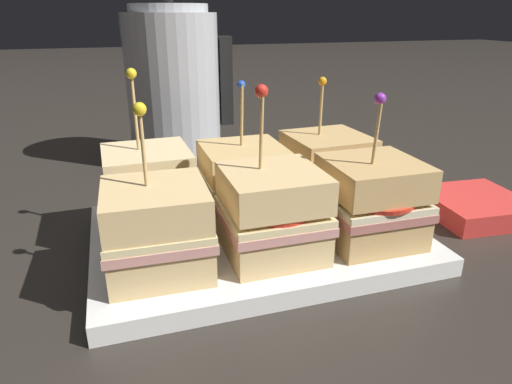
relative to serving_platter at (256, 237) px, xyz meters
name	(u,v)px	position (x,y,z in m)	size (l,w,h in m)	color
ground_plane	(256,245)	(0.00, 0.00, -0.01)	(6.00, 6.00, 0.00)	#2D2823
serving_platter	(256,237)	(0.00, 0.00, 0.00)	(0.33, 0.23, 0.02)	white
sandwich_front_left	(157,229)	(-0.10, -0.05, 0.05)	(0.09, 0.09, 0.15)	#DBB77A
sandwich_front_center	(271,213)	(0.00, -0.05, 0.05)	(0.09, 0.09, 0.16)	#DBB77A
sandwich_front_right	(371,201)	(0.10, -0.05, 0.05)	(0.09, 0.09, 0.15)	tan
sandwich_back_left	(149,187)	(-0.10, 0.05, 0.05)	(0.09, 0.09, 0.16)	beige
sandwich_back_center	(243,180)	(0.00, 0.05, 0.05)	(0.09, 0.09, 0.15)	tan
sandwich_back_right	(326,169)	(0.10, 0.05, 0.05)	(0.09, 0.10, 0.15)	tan
kettle_steel	(174,88)	(-0.03, 0.32, 0.11)	(0.16, 0.14, 0.26)	#B7BABF
napkin_stack	(475,206)	(0.27, -0.01, 0.00)	(0.11, 0.11, 0.02)	red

